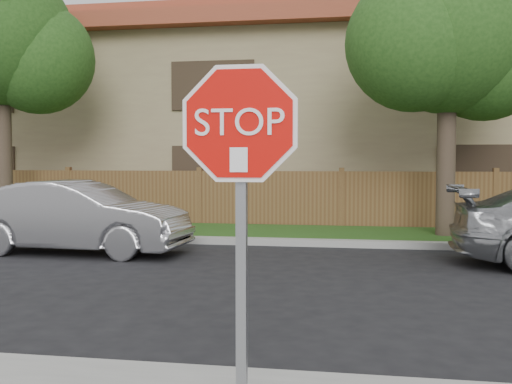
# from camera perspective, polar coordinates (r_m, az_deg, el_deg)

# --- Properties ---
(ground) EXTENTS (90.00, 90.00, 0.00)m
(ground) POSITION_cam_1_polar(r_m,az_deg,el_deg) (5.46, 4.67, -17.60)
(ground) COLOR black
(ground) RESTS_ON ground
(far_curb) EXTENTS (70.00, 0.30, 0.15)m
(far_curb) POSITION_cam_1_polar(r_m,az_deg,el_deg) (13.37, 7.74, -4.86)
(far_curb) COLOR gray
(far_curb) RESTS_ON ground
(grass_strip) EXTENTS (70.00, 3.00, 0.12)m
(grass_strip) POSITION_cam_1_polar(r_m,az_deg,el_deg) (15.01, 7.95, -4.05)
(grass_strip) COLOR #1E4714
(grass_strip) RESTS_ON ground
(fence) EXTENTS (70.00, 0.12, 1.60)m
(fence) POSITION_cam_1_polar(r_m,az_deg,el_deg) (16.53, 8.14, -0.81)
(fence) COLOR brown
(fence) RESTS_ON ground
(apartment_building) EXTENTS (35.20, 9.20, 7.20)m
(apartment_building) POSITION_cam_1_polar(r_m,az_deg,el_deg) (22.15, 8.59, 7.25)
(apartment_building) COLOR #8F7C59
(apartment_building) RESTS_ON ground
(tree_mid) EXTENTS (4.80, 3.90, 7.35)m
(tree_mid) POSITION_cam_1_polar(r_m,az_deg,el_deg) (15.09, 17.98, 14.24)
(tree_mid) COLOR #382B21
(tree_mid) RESTS_ON ground
(stop_sign) EXTENTS (1.01, 0.13, 2.55)m
(stop_sign) POSITION_cam_1_polar(r_m,az_deg,el_deg) (3.68, -1.52, 1.52)
(stop_sign) COLOR gray
(stop_sign) RESTS_ON sidewalk_near
(sedan_left) EXTENTS (4.60, 1.80, 1.49)m
(sedan_left) POSITION_cam_1_polar(r_m,az_deg,el_deg) (12.77, -16.58, -2.32)
(sedan_left) COLOR #9D9CA1
(sedan_left) RESTS_ON ground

